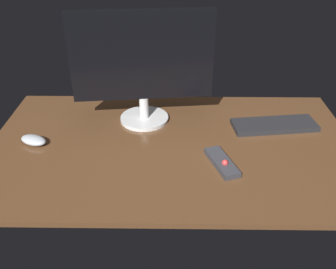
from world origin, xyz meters
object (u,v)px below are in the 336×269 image
(keyboard, at_px, (274,125))
(computer_mouse, at_px, (33,140))
(monitor, at_px, (142,65))
(media_remote, at_px, (221,162))

(keyboard, distance_m, computer_mouse, 0.96)
(keyboard, height_order, computer_mouse, computer_mouse)
(monitor, xyz_separation_m, computer_mouse, (-0.41, -0.19, -0.23))
(monitor, bearing_deg, media_remote, -53.98)
(keyboard, xyz_separation_m, computer_mouse, (-0.95, -0.14, 0.01))
(monitor, xyz_separation_m, media_remote, (0.29, -0.32, -0.24))
(computer_mouse, height_order, media_remote, media_remote)
(monitor, xyz_separation_m, keyboard, (0.54, -0.05, -0.24))
(keyboard, relative_size, computer_mouse, 3.15)
(computer_mouse, relative_size, media_remote, 0.58)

